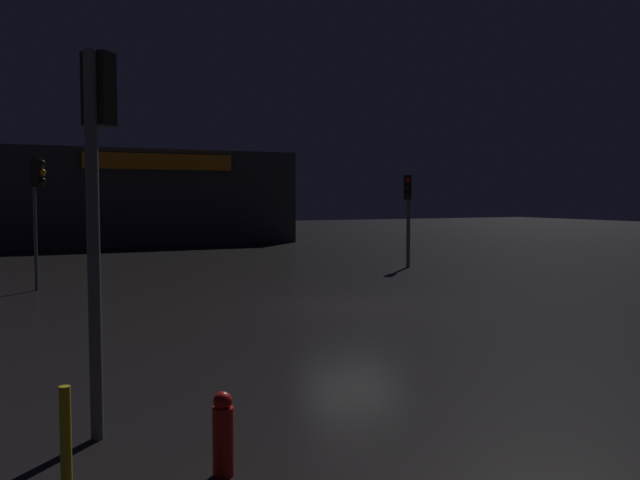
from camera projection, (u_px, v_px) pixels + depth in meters
name	position (u px, v px, depth m)	size (l,w,h in m)	color
ground_plane	(352.00, 305.00, 18.37)	(120.00, 120.00, 0.00)	black
store_building	(146.00, 198.00, 43.16)	(17.16, 7.56, 5.62)	#33383D
traffic_signal_main	(97.00, 170.00, 8.15)	(0.42, 0.42, 4.55)	#595B60
traffic_signal_opposite	(408.00, 203.00, 28.11)	(0.41, 0.43, 3.74)	#595B60
traffic_signal_cross_left	(38.00, 188.00, 21.08)	(0.42, 0.42, 4.05)	#595B60
fire_hydrant	(223.00, 434.00, 7.15)	(0.22, 0.22, 0.88)	red
bollard_kerb_a	(66.00, 436.00, 6.88)	(0.11, 0.11, 1.01)	gold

